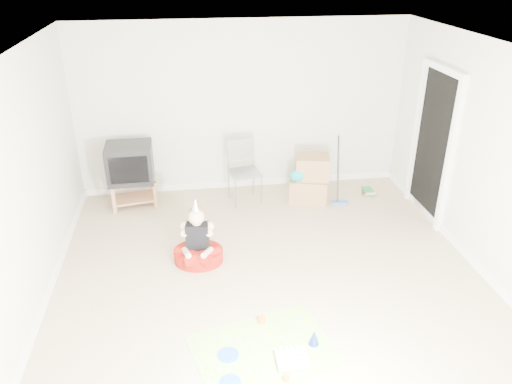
{
  "coord_description": "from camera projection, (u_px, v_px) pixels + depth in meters",
  "views": [
    {
      "loc": [
        -0.86,
        -4.8,
        3.47
      ],
      "look_at": [
        -0.1,
        0.4,
        0.9
      ],
      "focal_mm": 35.0,
      "sensor_mm": 36.0,
      "label": 1
    }
  ],
  "objects": [
    {
      "name": "ground",
      "position": [
        269.0,
        274.0,
        5.91
      ],
      "size": [
        5.0,
        5.0,
        0.0
      ],
      "primitive_type": "plane",
      "color": "tan",
      "rests_on": "ground"
    },
    {
      "name": "doorway_recess",
      "position": [
        433.0,
        147.0,
        6.84
      ],
      "size": [
        0.02,
        0.9,
        2.05
      ],
      "primitive_type": "cube",
      "color": "black",
      "rests_on": "ground"
    },
    {
      "name": "tv_stand",
      "position": [
        133.0,
        190.0,
        7.4
      ],
      "size": [
        0.71,
        0.51,
        0.41
      ],
      "color": "#9B6A46",
      "rests_on": "ground"
    },
    {
      "name": "crt_tv",
      "position": [
        130.0,
        163.0,
        7.2
      ],
      "size": [
        0.66,
        0.55,
        0.56
      ],
      "primitive_type": "cube",
      "rotation": [
        0.0,
        0.0,
        0.02
      ],
      "color": "black",
      "rests_on": "tv_stand"
    },
    {
      "name": "folding_chair",
      "position": [
        245.0,
        173.0,
        7.42
      ],
      "size": [
        0.51,
        0.49,
        0.97
      ],
      "color": "gray",
      "rests_on": "ground"
    },
    {
      "name": "cardboard_boxes",
      "position": [
        309.0,
        180.0,
        7.51
      ],
      "size": [
        0.66,
        0.56,
        0.71
      ],
      "color": "#99744A",
      "rests_on": "ground"
    },
    {
      "name": "floor_mop",
      "position": [
        341.0,
        188.0,
        7.44
      ],
      "size": [
        0.25,
        0.33,
        0.98
      ],
      "color": "blue",
      "rests_on": "ground"
    },
    {
      "name": "book_pile",
      "position": [
        368.0,
        191.0,
        7.83
      ],
      "size": [
        0.23,
        0.27,
        0.1
      ],
      "color": "#236A32",
      "rests_on": "ground"
    },
    {
      "name": "seated_woman",
      "position": [
        198.0,
        248.0,
        6.08
      ],
      "size": [
        0.67,
        0.67,
        0.86
      ],
      "color": "maroon",
      "rests_on": "ground"
    },
    {
      "name": "party_mat",
      "position": [
        264.0,
        350.0,
        4.78
      ],
      "size": [
        1.52,
        1.26,
        0.01
      ],
      "primitive_type": "cube",
      "rotation": [
        0.0,
        0.0,
        0.26
      ],
      "color": "#DD2E84",
      "rests_on": "ground"
    },
    {
      "name": "birthday_cake",
      "position": [
        292.0,
        360.0,
        4.62
      ],
      "size": [
        0.29,
        0.24,
        0.14
      ],
      "color": "silver",
      "rests_on": "party_mat"
    },
    {
      "name": "blue_plate_near",
      "position": [
        228.0,
        355.0,
        4.72
      ],
      "size": [
        0.22,
        0.22,
        0.01
      ],
      "primitive_type": "cylinder",
      "rotation": [
        0.0,
        0.0,
        -0.07
      ],
      "color": "blue",
      "rests_on": "party_mat"
    },
    {
      "name": "blue_plate_far",
      "position": [
        230.0,
        382.0,
        4.42
      ],
      "size": [
        0.25,
        0.25,
        0.01
      ],
      "primitive_type": "cylinder",
      "rotation": [
        0.0,
        0.0,
        0.38
      ],
      "color": "blue",
      "rests_on": "party_mat"
    },
    {
      "name": "orange_cup_near",
      "position": [
        262.0,
        320.0,
        5.11
      ],
      "size": [
        0.08,
        0.08,
        0.08
      ],
      "primitive_type": "cylinder",
      "rotation": [
        0.0,
        0.0,
        0.16
      ],
      "color": "orange",
      "rests_on": "party_mat"
    },
    {
      "name": "orange_cup_far",
      "position": [
        286.0,
        377.0,
        4.43
      ],
      "size": [
        0.09,
        0.09,
        0.07
      ],
      "primitive_type": "cylinder",
      "rotation": [
        0.0,
        0.0,
        0.69
      ],
      "color": "orange",
      "rests_on": "party_mat"
    },
    {
      "name": "blue_party_hat",
      "position": [
        314.0,
        337.0,
        4.82
      ],
      "size": [
        0.12,
        0.12,
        0.16
      ],
      "primitive_type": "cone",
      "rotation": [
        0.0,
        0.0,
        0.1
      ],
      "color": "#172EA6",
      "rests_on": "party_mat"
    }
  ]
}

